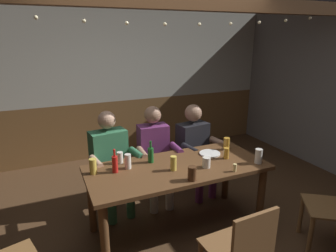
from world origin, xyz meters
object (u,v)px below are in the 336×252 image
pint_glass_2 (192,173)px  pint_glass_5 (120,158)px  table_candle (235,168)px  pint_glass_0 (173,163)px  pint_glass_4 (93,166)px  chair_empty_far_end (242,252)px  pint_glass_8 (259,156)px  person_0 (111,158)px  pint_glass_3 (226,144)px  bottle_0 (151,155)px  pint_glass_1 (206,162)px  pint_glass_6 (226,153)px  pint_glass_7 (128,161)px  person_1 (155,151)px  bottle_1 (115,164)px  person_2 (195,145)px  dining_table (177,175)px  plate_0 (210,153)px

pint_glass_2 → pint_glass_5: bearing=128.6°
table_candle → pint_glass_0: size_ratio=0.53×
pint_glass_0 → pint_glass_4: bearing=162.0°
chair_empty_far_end → pint_glass_8: pint_glass_8 is taller
pint_glass_0 → person_0: bearing=123.2°
pint_glass_3 → bottle_0: bearing=179.3°
pint_glass_1 → pint_glass_6: 0.34m
pint_glass_8 → pint_glass_6: bearing=135.0°
table_candle → pint_glass_1: (-0.21, 0.20, 0.01)m
pint_glass_2 → pint_glass_8: size_ratio=0.88×
pint_glass_7 → table_candle: bearing=-27.5°
pint_glass_0 → pint_glass_7: (-0.41, 0.22, 0.00)m
person_0 → pint_glass_4: 0.57m
pint_glass_2 → pint_glass_3: bearing=35.2°
pint_glass_0 → pint_glass_2: pint_glass_0 is taller
person_1 → pint_glass_8: bearing=134.9°
pint_glass_6 → bottle_1: bearing=172.7°
pint_glass_0 → pint_glass_2: (0.07, -0.27, -0.01)m
table_candle → pint_glass_1: size_ratio=0.73×
person_2 → pint_glass_7: (-1.06, -0.50, 0.16)m
pint_glass_4 → table_candle: bearing=-21.7°
pint_glass_6 → dining_table: bearing=176.6°
dining_table → pint_glass_2: size_ratio=13.51×
pint_glass_2 → pint_glass_5: size_ratio=1.11×
person_2 → person_1: bearing=-7.7°
pint_glass_0 → dining_table: bearing=41.8°
dining_table → pint_glass_8: size_ratio=11.89×
bottle_0 → pint_glass_4: bottle_0 is taller
pint_glass_3 → person_1: bearing=148.2°
pint_glass_3 → pint_glass_6: bearing=-124.9°
bottle_0 → pint_glass_3: size_ratio=1.67×
pint_glass_0 → pint_glass_7: pint_glass_7 is taller
bottle_1 → pint_glass_8: 1.50m
pint_glass_1 → pint_glass_4: bearing=163.6°
table_candle → pint_glass_5: size_ratio=0.64×
person_1 → pint_glass_4: person_1 is taller
plate_0 → table_candle: bearing=-91.3°
bottle_0 → pint_glass_3: 0.95m
dining_table → pint_glass_5: (-0.53, 0.31, 0.17)m
dining_table → person_1: (-0.00, 0.65, 0.03)m
pint_glass_7 → pint_glass_0: bearing=-28.9°
dining_table → chair_empty_far_end: size_ratio=2.13×
table_candle → person_1: bearing=115.5°
pint_glass_7 → pint_glass_4: bearing=176.6°
pint_glass_0 → pint_glass_5: bearing=139.5°
chair_empty_far_end → pint_glass_4: bearing=123.2°
plate_0 → pint_glass_8: bearing=-50.9°
dining_table → table_candle: 0.60m
bottle_0 → pint_glass_1: bearing=-36.0°
dining_table → pint_glass_3: size_ratio=12.92×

